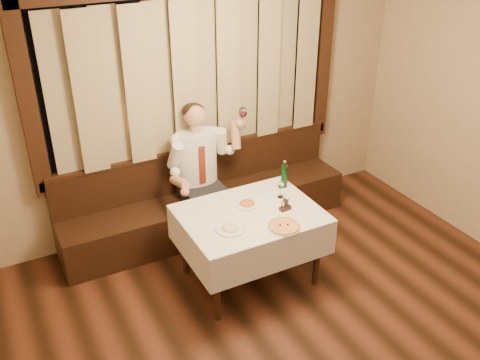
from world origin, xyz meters
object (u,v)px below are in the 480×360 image
dining_table (250,222)px  seated_man (200,164)px  pasta_red (247,202)px  cruet_caddy (285,206)px  banquette (205,203)px  pasta_cream (230,226)px  green_bottle (284,176)px  pizza (284,226)px

dining_table → seated_man: seated_man is taller
pasta_red → cruet_caddy: size_ratio=1.98×
banquette → pasta_cream: 1.31m
banquette → pasta_cream: banquette is taller
green_bottle → cruet_caddy: 0.45m
pasta_red → green_bottle: bearing=15.7°
dining_table → seated_man: (-0.08, 0.93, 0.20)m
cruet_caddy → seated_man: (-0.39, 1.04, 0.06)m
banquette → pasta_cream: bearing=-103.6°
banquette → green_bottle: green_bottle is taller
banquette → cruet_caddy: (0.31, -1.13, 0.49)m
banquette → dining_table: size_ratio=2.52×
seated_man → cruet_caddy: bearing=-69.5°
pizza → pasta_cream: 0.47m
pasta_red → pizza: bearing=-78.0°
pizza → green_bottle: 0.74m
green_bottle → cruet_caddy: size_ratio=2.44×
banquette → cruet_caddy: bearing=-74.7°
banquette → dining_table: banquette is taller
cruet_caddy → banquette: bearing=97.6°
dining_table → pizza: pizza is taller
cruet_caddy → dining_table: bearing=153.1°
banquette → seated_man: size_ratio=2.15×
dining_table → pasta_cream: size_ratio=4.86×
pasta_red → seated_man: size_ratio=0.16×
banquette → pasta_red: bearing=-87.5°
pasta_red → dining_table: bearing=-106.3°
pasta_cream → green_bottle: (0.82, 0.44, 0.09)m
dining_table → pizza: (0.14, -0.35, 0.12)m
seated_man → dining_table: bearing=-85.1°
pasta_red → pasta_cream: size_ratio=0.89×
banquette → cruet_caddy: 1.27m
banquette → seated_man: (-0.08, -0.09, 0.55)m
pasta_cream → cruet_caddy: 0.60m
dining_table → pasta_cream: (-0.29, -0.16, 0.14)m
pasta_cream → cruet_caddy: size_ratio=2.22×
cruet_caddy → seated_man: seated_man is taller
pizza → pasta_cream: pasta_cream is taller
green_bottle → seated_man: size_ratio=0.19×
dining_table → pasta_cream: bearing=-150.3°
green_bottle → cruet_caddy: bearing=-120.0°
banquette → cruet_caddy: banquette is taller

